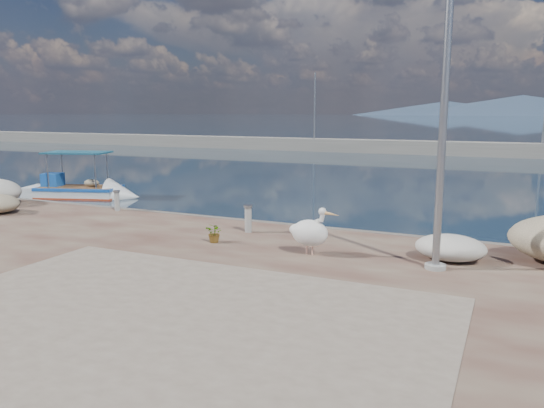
{
  "coord_description": "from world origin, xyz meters",
  "views": [
    {
      "loc": [
        5.95,
        -9.2,
        3.8
      ],
      "look_at": [
        0.0,
        3.8,
        1.3
      ],
      "focal_mm": 35.0,
      "sensor_mm": 36.0,
      "label": 1
    }
  ],
  "objects_px": {
    "boat_left": "(79,193)",
    "lamp_post": "(444,112)",
    "pelican": "(310,232)",
    "bollard_near": "(248,217)"
  },
  "relations": [
    {
      "from": "boat_left",
      "to": "pelican",
      "type": "distance_m",
      "value": 15.03
    },
    {
      "from": "pelican",
      "to": "boat_left",
      "type": "bearing_deg",
      "value": 159.31
    },
    {
      "from": "boat_left",
      "to": "bollard_near",
      "type": "xyz_separation_m",
      "value": [
        11.13,
        -5.0,
        0.73
      ]
    },
    {
      "from": "boat_left",
      "to": "bollard_near",
      "type": "bearing_deg",
      "value": -41.67
    },
    {
      "from": "pelican",
      "to": "bollard_near",
      "type": "height_order",
      "value": "pelican"
    },
    {
      "from": "boat_left",
      "to": "lamp_post",
      "type": "distance_m",
      "value": 17.93
    },
    {
      "from": "pelican",
      "to": "bollard_near",
      "type": "distance_m",
      "value": 2.82
    },
    {
      "from": "pelican",
      "to": "bollard_near",
      "type": "bearing_deg",
      "value": 152.95
    },
    {
      "from": "boat_left",
      "to": "lamp_post",
      "type": "xyz_separation_m",
      "value": [
        16.35,
        -6.43,
        3.61
      ]
    },
    {
      "from": "bollard_near",
      "to": "lamp_post",
      "type": "bearing_deg",
      "value": -15.3
    }
  ]
}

